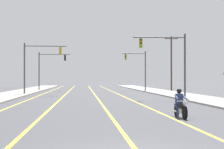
{
  "coord_description": "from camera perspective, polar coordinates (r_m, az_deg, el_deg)",
  "views": [
    {
      "loc": [
        -1.29,
        -10.26,
        1.97
      ],
      "look_at": [
        1.43,
        27.28,
        2.33
      ],
      "focal_mm": 64.62,
      "sensor_mm": 36.0,
      "label": 1
    }
  ],
  "objects": [
    {
      "name": "traffic_signal_near_left",
      "position": [
        49.14,
        -10.59,
        1.96
      ],
      "size": [
        5.11,
        0.44,
        6.2
      ],
      "color": "#47474C",
      "rests_on": "ground"
    },
    {
      "name": "traffic_signal_mid_right",
      "position": [
        62.79,
        3.82,
        1.32
      ],
      "size": [
        3.71,
        0.39,
        6.2
      ],
      "color": "#47474C",
      "rests_on": "ground"
    },
    {
      "name": "lane_stripe_far_left",
      "position": [
        55.52,
        -9.31,
        -2.57
      ],
      "size": [
        0.16,
        100.0,
        0.01
      ],
      "primitive_type": "cube",
      "color": "yellow",
      "rests_on": "ground"
    },
    {
      "name": "lane_stripe_left",
      "position": [
        55.34,
        -6.34,
        -2.58
      ],
      "size": [
        0.16,
        100.0,
        0.01
      ],
      "primitive_type": "cube",
      "color": "yellow",
      "rests_on": "ground"
    },
    {
      "name": "motorcycle_with_rider",
      "position": [
        20.49,
        9.63,
        -4.42
      ],
      "size": [
        0.7,
        2.19,
        1.46
      ],
      "color": "black",
      "rests_on": "ground"
    },
    {
      "name": "traffic_signal_near_right",
      "position": [
        38.48,
        8.18,
        2.64
      ],
      "size": [
        5.03,
        0.37,
        6.2
      ],
      "color": "#47474C",
      "rests_on": "ground"
    },
    {
      "name": "lane_stripe_center",
      "position": [
        55.32,
        -2.65,
        -2.59
      ],
      "size": [
        0.16,
        100.0,
        0.01
      ],
      "primitive_type": "cube",
      "color": "yellow",
      "rests_on": "ground"
    },
    {
      "name": "utility_pole_right_far",
      "position": [
        67.7,
        8.39,
        1.78
      ],
      "size": [
        2.26,
        0.26,
        8.99
      ],
      "color": "#4C3828",
      "rests_on": "ground"
    },
    {
      "name": "traffic_signal_mid_left",
      "position": [
        65.84,
        -9.05,
        1.31
      ],
      "size": [
        4.99,
        0.4,
        6.2
      ],
      "color": "#47474C",
      "rests_on": "ground"
    },
    {
      "name": "sidewalk_kerb_right",
      "position": [
        51.49,
        8.23,
        -2.66
      ],
      "size": [
        4.4,
        110.0,
        0.14
      ],
      "primitive_type": "cube",
      "color": "#9E998E",
      "rests_on": "ground"
    },
    {
      "name": "lane_stripe_right",
      "position": [
        55.47,
        0.41,
        -2.58
      ],
      "size": [
        0.16,
        100.0,
        0.01
      ],
      "primitive_type": "cube",
      "color": "yellow",
      "rests_on": "ground"
    },
    {
      "name": "sidewalk_kerb_left",
      "position": [
        51.0,
        -13.69,
        -2.67
      ],
      "size": [
        4.4,
        110.0,
        0.14
      ],
      "primitive_type": "cube",
      "color": "#9E998E",
      "rests_on": "ground"
    }
  ]
}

